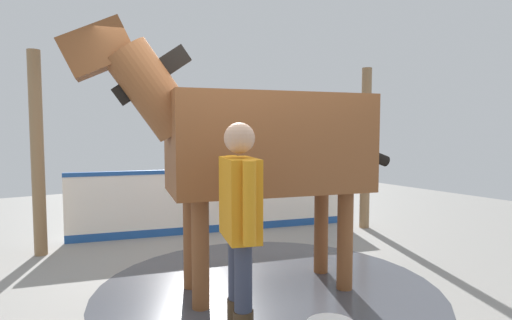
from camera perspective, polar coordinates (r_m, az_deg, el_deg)
The scene contains 7 objects.
ground_plane at distance 4.31m, azimuth -2.64°, elevation -18.14°, with size 16.00×16.00×0.02m, color gray.
wet_patch at distance 4.44m, azimuth 1.62°, elevation -17.30°, with size 3.51×3.51×0.00m, color #42444C.
barrier_wall at distance 6.62m, azimuth -5.66°, elevation -5.94°, with size 4.32×1.15×1.02m.
roof_post_near at distance 5.98m, azimuth -28.07°, elevation 0.74°, with size 0.16×0.16×2.64m, color olive.
roof_post_far at distance 7.03m, azimuth 14.96°, elevation 1.52°, with size 0.16×0.16×2.64m, color olive.
horse at distance 4.10m, azimuth 0.05°, elevation 2.52°, with size 3.29×1.40×2.61m.
handler at distance 3.04m, azimuth -2.29°, elevation -8.29°, with size 0.35×0.65×1.68m.
Camera 1 is at (-1.96, -3.48, 1.63)m, focal length 28.82 mm.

